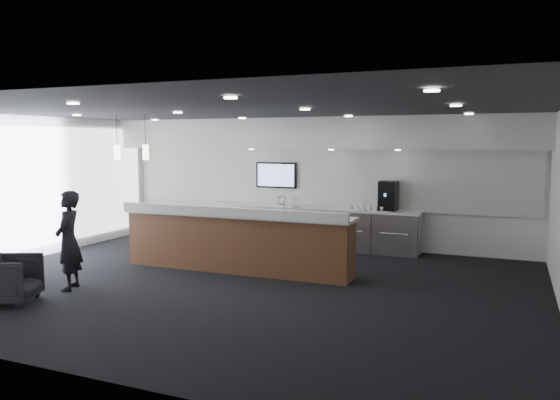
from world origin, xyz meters
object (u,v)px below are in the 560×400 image
at_px(coffee_machine, 388,196).
at_px(lounge_guest, 69,240).
at_px(service_counter, 236,241).
at_px(armchair, 9,279).

bearing_deg(coffee_machine, lounge_guest, -128.11).
relative_size(service_counter, coffee_machine, 7.04).
height_order(service_counter, coffee_machine, coffee_machine).
bearing_deg(armchair, coffee_machine, -60.61).
xyz_separation_m(service_counter, lounge_guest, (-1.95, -2.25, 0.25)).
bearing_deg(service_counter, lounge_guest, -131.59).
bearing_deg(armchair, lounge_guest, -39.24).
height_order(armchair, lounge_guest, lounge_guest).
bearing_deg(coffee_machine, service_counter, -127.20).
height_order(coffee_machine, armchair, coffee_machine).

